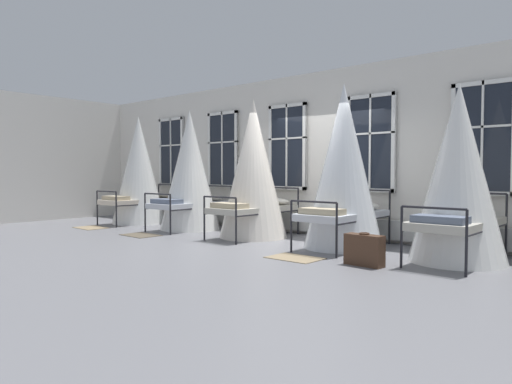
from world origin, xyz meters
TOP-DOWN VIEW (x-y plane):
  - ground at (0.00, 0.00)m, footprint 28.24×28.24m
  - back_wall_with_windows at (0.00, 1.31)m, footprint 15.12×0.10m
  - end_wall_left at (-7.56, -1.38)m, footprint 0.10×6.29m
  - window_bank at (-0.00, 1.19)m, footprint 10.93×0.10m
  - cot_first at (-5.00, 0.18)m, footprint 1.37×1.92m
  - cot_second at (-3.01, 0.17)m, footprint 1.37×1.94m
  - cot_third at (-1.03, 0.13)m, footprint 1.37×1.93m
  - cot_fourth at (1.03, 0.16)m, footprint 1.37×1.93m
  - cot_fifth at (2.96, 0.12)m, footprint 1.37×1.93m
  - rug_first at (-4.97, -1.20)m, footprint 0.83×0.60m
  - rug_second at (-2.98, -1.20)m, footprint 0.82×0.59m
  - rug_fourth at (0.99, -1.20)m, footprint 0.80×0.56m
  - suitcase_dark at (2.07, -1.02)m, footprint 0.57×0.25m

SIDE VIEW (x-z plane):
  - ground at x=0.00m, z-range 0.00..0.00m
  - rug_first at x=-4.97m, z-range 0.00..0.01m
  - rug_second at x=-2.98m, z-range 0.00..0.01m
  - rug_fourth at x=0.99m, z-range 0.00..0.01m
  - suitcase_dark at x=2.07m, z-range -0.01..0.46m
  - window_bank at x=0.00m, z-range -0.32..2.40m
  - cot_fifth at x=2.96m, z-range -0.04..2.57m
  - cot_second at x=-3.01m, z-range -0.04..2.69m
  - cot_first at x=-5.00m, z-range -0.04..2.70m
  - cot_third at x=-1.03m, z-range -0.04..2.74m
  - cot_fourth at x=1.03m, z-range -0.04..2.80m
  - back_wall_with_windows at x=0.00m, z-range 0.00..3.39m
  - end_wall_left at x=-7.56m, z-range 0.00..3.39m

